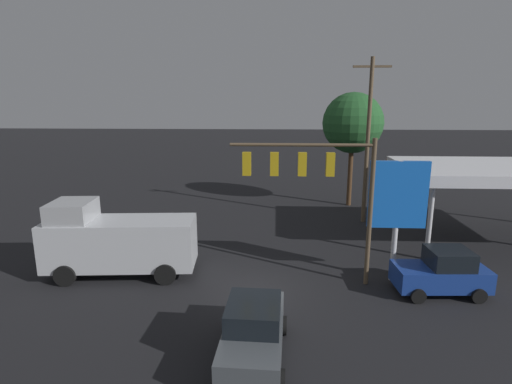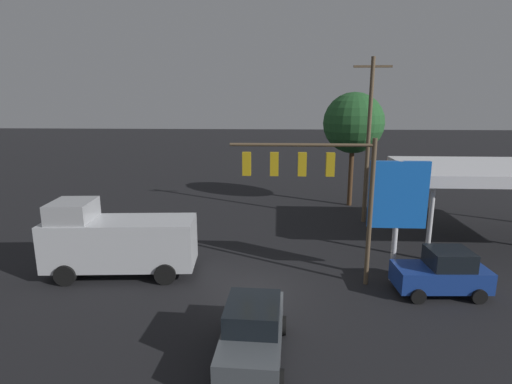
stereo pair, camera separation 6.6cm
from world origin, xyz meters
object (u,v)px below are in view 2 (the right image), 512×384
at_px(utility_pole, 368,138).
at_px(delivery_truck, 117,240).
at_px(street_tree, 353,123).
at_px(price_sign, 398,199).
at_px(traffic_signal_assembly, 314,176).
at_px(hatchback_crossing, 442,273).
at_px(sedan_far, 253,331).

relative_size(utility_pole, delivery_truck, 1.54).
bearing_deg(utility_pole, street_tree, -87.38).
relative_size(utility_pole, price_sign, 1.95).
xyz_separation_m(traffic_signal_assembly, street_tree, (-4.15, -13.95, 1.48)).
xyz_separation_m(hatchback_crossing, street_tree, (1.31, -14.74, 5.43)).
relative_size(utility_pole, street_tree, 1.24).
distance_m(utility_pole, hatchback_crossing, 11.42).
height_order(utility_pole, delivery_truck, utility_pole).
relative_size(delivery_truck, hatchback_crossing, 1.79).
bearing_deg(utility_pole, price_sign, 86.19).
relative_size(traffic_signal_assembly, street_tree, 0.75).
bearing_deg(utility_pole, traffic_signal_assembly, 65.53).
distance_m(hatchback_crossing, sedan_far, 9.10).
height_order(price_sign, sedan_far, price_sign).
xyz_separation_m(price_sign, street_tree, (-0.41, -13.51, 2.54)).
bearing_deg(traffic_signal_assembly, delivery_truck, -2.51).
distance_m(price_sign, hatchback_crossing, 3.58).
height_order(price_sign, hatchback_crossing, price_sign).
bearing_deg(sedan_far, hatchback_crossing, 124.17).
bearing_deg(utility_pole, hatchback_crossing, 96.14).
relative_size(delivery_truck, street_tree, 0.80).
relative_size(price_sign, street_tree, 0.63).
bearing_deg(traffic_signal_assembly, street_tree, -106.57).
distance_m(price_sign, street_tree, 13.75).
relative_size(traffic_signal_assembly, delivery_truck, 0.94).
height_order(traffic_signal_assembly, delivery_truck, traffic_signal_assembly).
height_order(utility_pole, sedan_far, utility_pole).
bearing_deg(hatchback_crossing, traffic_signal_assembly, -11.16).
xyz_separation_m(price_sign, delivery_truck, (12.72, 0.05, -2.15)).
bearing_deg(sedan_far, delivery_truck, -129.41).
relative_size(hatchback_crossing, sedan_far, 0.87).
distance_m(utility_pole, sedan_far, 17.19).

